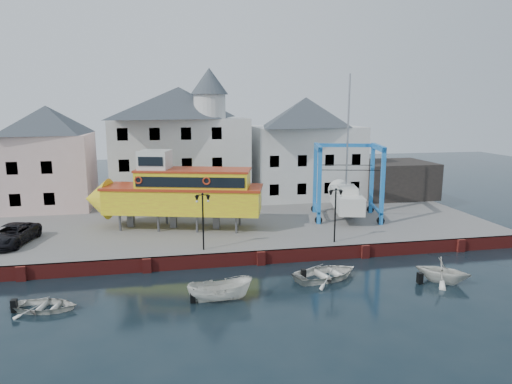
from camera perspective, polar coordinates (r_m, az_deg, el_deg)
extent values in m
plane|color=black|center=(33.30, 0.61, -9.07)|extent=(140.00, 140.00, 0.00)
cube|color=#62605D|center=(43.52, -2.30, -3.61)|extent=(44.00, 22.00, 1.00)
cube|color=maroon|center=(33.25, 0.57, -8.19)|extent=(44.00, 0.25, 1.00)
cube|color=maroon|center=(33.90, -27.29, -9.05)|extent=(0.60, 0.36, 1.00)
cube|color=maroon|center=(32.53, -13.49, -8.93)|extent=(0.60, 0.36, 1.00)
cube|color=maroon|center=(33.09, 0.63, -8.28)|extent=(0.60, 0.36, 1.00)
cube|color=maroon|center=(35.49, 13.49, -7.26)|extent=(0.60, 0.36, 1.00)
cube|color=maroon|center=(39.40, 24.21, -6.12)|extent=(0.60, 0.36, 1.00)
cube|color=beige|center=(50.50, -24.28, 2.36)|extent=(8.00, 7.00, 7.50)
pyramid|color=#33373D|center=(50.09, -24.73, 8.19)|extent=(8.00, 7.00, 2.80)
cube|color=black|center=(48.20, -27.89, -0.90)|extent=(1.00, 0.08, 1.20)
cube|color=black|center=(47.40, -24.42, -0.79)|extent=(1.00, 0.08, 1.20)
cube|color=black|center=(47.75, -28.20, 2.63)|extent=(1.00, 0.08, 1.20)
cube|color=black|center=(46.94, -24.71, 2.81)|extent=(1.00, 0.08, 1.20)
cube|color=silver|center=(49.54, -9.40, 3.90)|extent=(14.00, 8.00, 9.00)
pyramid|color=#33373D|center=(49.20, -9.62, 10.97)|extent=(14.00, 8.00, 3.20)
cube|color=black|center=(46.25, -15.97, -0.50)|extent=(1.00, 0.08, 1.20)
cube|color=black|center=(46.07, -12.25, -0.37)|extent=(1.00, 0.08, 1.20)
cube|color=black|center=(46.09, -8.53, -0.23)|extent=(1.00, 0.08, 1.20)
cube|color=black|center=(46.30, -4.82, -0.10)|extent=(1.00, 0.08, 1.20)
cube|color=black|center=(45.78, -16.16, 3.19)|extent=(1.00, 0.08, 1.20)
cube|color=black|center=(45.60, -12.40, 3.33)|extent=(1.00, 0.08, 1.20)
cube|color=black|center=(45.62, -8.63, 3.47)|extent=(1.00, 0.08, 1.20)
cube|color=black|center=(45.84, -4.88, 3.58)|extent=(1.00, 0.08, 1.20)
cube|color=black|center=(45.50, -16.36, 6.93)|extent=(1.00, 0.08, 1.20)
cube|color=black|center=(45.32, -12.56, 7.10)|extent=(1.00, 0.08, 1.20)
cube|color=black|center=(45.34, -8.74, 7.23)|extent=(1.00, 0.08, 1.20)
cube|color=black|center=(45.56, -4.94, 7.33)|extent=(1.00, 0.08, 1.20)
cylinder|color=silver|center=(46.98, -5.81, 10.59)|extent=(3.20, 3.20, 2.40)
cone|color=#33373D|center=(47.04, -5.87, 13.64)|extent=(3.80, 3.80, 2.60)
cube|color=silver|center=(52.37, 6.12, 3.80)|extent=(12.00, 8.00, 8.00)
pyramid|color=#33373D|center=(51.99, 6.25, 9.93)|extent=(12.00, 8.00, 3.20)
cube|color=black|center=(47.78, 2.29, 0.27)|extent=(1.00, 0.08, 1.20)
cube|color=black|center=(48.55, 5.74, 0.39)|extent=(1.00, 0.08, 1.20)
cube|color=black|center=(49.48, 9.07, 0.51)|extent=(1.00, 0.08, 1.20)
cube|color=black|center=(50.58, 12.26, 0.61)|extent=(1.00, 0.08, 1.20)
cube|color=black|center=(47.33, 2.32, 3.84)|extent=(1.00, 0.08, 1.20)
cube|color=black|center=(48.10, 5.80, 3.91)|extent=(1.00, 0.08, 1.20)
cube|color=black|center=(49.05, 9.17, 3.96)|extent=(1.00, 0.08, 1.20)
cube|color=black|center=(50.15, 12.40, 3.99)|extent=(1.00, 0.08, 1.20)
cube|color=black|center=(54.61, 16.79, 1.56)|extent=(8.00, 7.00, 4.00)
cylinder|color=black|center=(33.03, -6.63, -3.86)|extent=(0.12, 0.12, 4.00)
cube|color=black|center=(32.57, -6.71, -0.37)|extent=(0.90, 0.06, 0.06)
sphere|color=black|center=(32.56, -6.71, -0.25)|extent=(0.16, 0.16, 0.16)
cone|color=black|center=(32.60, -7.40, -0.86)|extent=(0.32, 0.32, 0.45)
sphere|color=silver|center=(32.64, -7.39, -1.17)|extent=(0.18, 0.18, 0.18)
cone|color=black|center=(32.66, -6.00, -0.81)|extent=(0.32, 0.32, 0.45)
sphere|color=silver|center=(32.69, -5.99, -1.12)|extent=(0.18, 0.18, 0.18)
cylinder|color=black|center=(35.17, 9.86, -3.05)|extent=(0.12, 0.12, 4.00)
cube|color=black|center=(34.74, 9.96, 0.24)|extent=(0.90, 0.06, 0.06)
sphere|color=black|center=(34.73, 9.97, 0.35)|extent=(0.16, 0.16, 0.16)
cone|color=black|center=(34.65, 9.33, -0.22)|extent=(0.32, 0.32, 0.45)
sphere|color=silver|center=(34.69, 9.32, -0.51)|extent=(0.18, 0.18, 0.18)
cone|color=black|center=(34.93, 10.56, -0.17)|extent=(0.32, 0.32, 0.45)
sphere|color=silver|center=(34.97, 10.55, -0.46)|extent=(0.18, 0.18, 0.18)
cylinder|color=#59595E|center=(39.73, -16.63, -3.68)|extent=(0.25, 0.25, 1.39)
cylinder|color=#59595E|center=(42.10, -15.38, -2.81)|extent=(0.25, 0.25, 1.39)
cylinder|color=#59595E|center=(38.70, -12.11, -3.85)|extent=(0.25, 0.25, 1.39)
cylinder|color=#59595E|center=(41.12, -11.10, -2.94)|extent=(0.25, 0.25, 1.39)
cylinder|color=#59595E|center=(37.92, -7.38, -3.99)|extent=(0.25, 0.25, 1.39)
cylinder|color=#59595E|center=(40.39, -6.64, -3.06)|extent=(0.25, 0.25, 1.39)
cylinder|color=#59595E|center=(37.41, -2.48, -4.12)|extent=(0.25, 0.25, 1.39)
cylinder|color=#59595E|center=(39.91, -2.05, -3.16)|extent=(0.25, 0.25, 1.39)
cube|color=#59595E|center=(40.75, -15.37, -3.26)|extent=(0.66, 0.59, 1.39)
cube|color=#59595E|center=(39.67, -10.30, -3.42)|extent=(0.66, 0.59, 1.39)
cube|color=#59595E|center=(38.91, -4.98, -3.56)|extent=(0.66, 0.59, 1.39)
cube|color=#FBFD14|center=(39.06, -9.06, -1.01)|extent=(13.48, 6.83, 2.04)
cone|color=#FBFD14|center=(41.44, -19.25, -0.81)|extent=(2.90, 3.94, 3.53)
cube|color=#A93116|center=(38.85, -9.11, 0.60)|extent=(13.79, 7.04, 0.20)
cube|color=#FBFD14|center=(38.54, -7.80, 1.53)|extent=(9.80, 5.49, 1.49)
cube|color=black|center=(36.98, -8.31, 1.20)|extent=(8.62, 2.40, 0.84)
cube|color=black|center=(40.09, -7.32, 1.97)|extent=(8.62, 2.40, 0.84)
cube|color=#A93116|center=(38.42, -7.83, 2.75)|extent=(10.00, 5.63, 0.17)
cube|color=silver|center=(39.13, -12.53, 3.86)|extent=(2.97, 2.97, 1.69)
cube|color=black|center=(37.95, -13.07, 3.74)|extent=(1.97, 0.59, 0.74)
torus|color=#A93116|center=(38.04, -14.50, 1.45)|extent=(0.66, 0.30, 0.65)
torus|color=#A93116|center=(36.63, -6.21, 1.38)|extent=(0.66, 0.30, 0.65)
cube|color=#0E54A3|center=(40.10, 7.92, 0.71)|extent=(0.41, 0.41, 6.74)
cylinder|color=black|center=(40.74, 7.81, -3.49)|extent=(0.71, 0.39, 0.67)
cube|color=#0E54A3|center=(44.50, 7.39, 1.72)|extent=(0.41, 0.41, 6.74)
cylinder|color=black|center=(45.08, 7.30, -2.09)|extent=(0.71, 0.39, 0.67)
cube|color=#0E54A3|center=(40.98, 15.52, 0.64)|extent=(0.41, 0.41, 6.74)
cylinder|color=black|center=(41.60, 15.31, -3.48)|extent=(0.71, 0.39, 0.67)
cube|color=#0E54A3|center=(45.30, 14.27, 1.63)|extent=(0.41, 0.41, 6.74)
cylinder|color=black|center=(45.86, 14.09, -2.11)|extent=(0.71, 0.39, 0.67)
cube|color=#0E54A3|center=(41.90, 7.75, 5.57)|extent=(1.45, 4.76, 0.47)
cube|color=#0E54A3|center=(42.76, 7.56, -1.94)|extent=(1.35, 4.74, 0.20)
cube|color=#0E54A3|center=(42.74, 15.07, 5.40)|extent=(1.45, 4.76, 0.47)
cube|color=#0E54A3|center=(43.59, 14.71, -1.96)|extent=(1.35, 4.74, 0.20)
cube|color=#0E54A3|center=(44.44, 11.01, 5.76)|extent=(5.70, 1.67, 0.34)
cube|color=silver|center=(42.93, 11.21, -0.95)|extent=(3.83, 7.54, 1.54)
cone|color=silver|center=(47.09, 10.44, 0.11)|extent=(2.51, 2.01, 2.22)
cube|color=#59595E|center=(43.17, 11.16, -2.39)|extent=(0.63, 1.74, 0.67)
cube|color=silver|center=(42.26, 11.36, 0.32)|extent=(2.17, 3.17, 0.58)
cylinder|color=#99999E|center=(42.62, 11.41, 7.20)|extent=(0.19, 0.19, 10.59)
cube|color=black|center=(40.74, 11.72, 2.69)|extent=(5.06, 1.32, 0.05)
cube|color=black|center=(44.13, 11.02, 3.33)|extent=(5.06, 1.32, 0.05)
imported|color=black|center=(39.04, -28.26, -4.72)|extent=(3.45, 5.73, 1.49)
imported|color=silver|center=(27.65, -4.49, -13.39)|extent=(3.87, 1.53, 1.49)
imported|color=silver|center=(31.15, 8.81, -10.63)|extent=(5.32, 4.40, 0.95)
imported|color=silver|center=(32.55, 22.22, -10.38)|extent=(4.44, 4.38, 1.77)
imported|color=silver|center=(28.96, -24.80, -13.24)|extent=(4.00, 3.23, 0.73)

